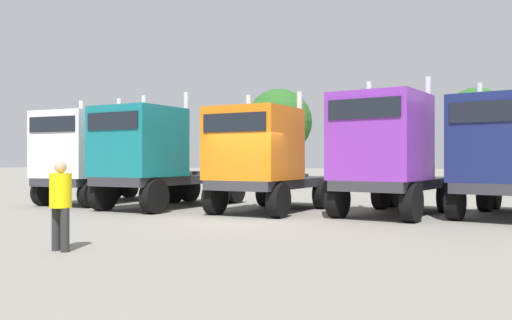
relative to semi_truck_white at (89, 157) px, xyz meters
name	(u,v)px	position (x,y,z in m)	size (l,w,h in m)	color
ground	(237,221)	(7.64, -3.16, -1.81)	(200.00, 200.00, 0.00)	gray
semi_truck_white	(89,157)	(0.00, 0.00, 0.00)	(2.80, 6.46, 4.10)	#333338
semi_truck_teal	(152,156)	(3.45, -0.94, 0.02)	(3.27, 6.46, 4.07)	#333338
semi_truck_orange	(263,158)	(7.51, -0.77, -0.05)	(3.14, 6.10, 3.93)	#333338
semi_truck_purple	(387,153)	(11.39, -0.47, 0.12)	(3.65, 6.21, 4.24)	#333338
semi_truck_navy	(506,155)	(14.65, 0.07, 0.05)	(3.82, 6.13, 4.10)	#333338
visitor_in_hivis	(60,199)	(6.69, -9.11, -0.84)	(0.49, 0.49, 1.68)	#2A2A2A
oak_far_left	(279,122)	(1.70, 17.09, 2.42)	(4.36, 4.36, 6.42)	#4C3823
oak_far_centre	(397,127)	(9.07, 18.99, 2.05)	(4.30, 4.30, 6.03)	#4C3823
oak_far_right	(476,117)	(13.80, 16.51, 2.33)	(3.36, 3.36, 5.86)	#4C3823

